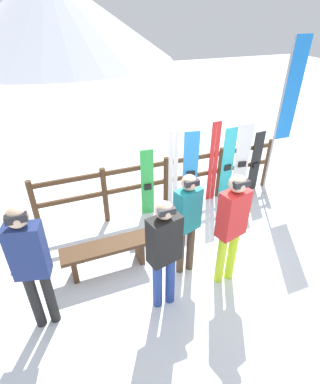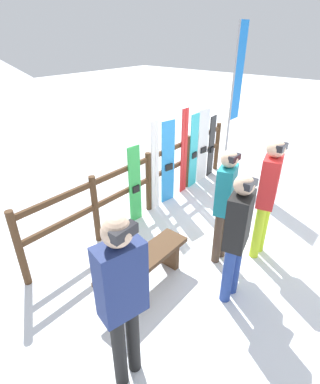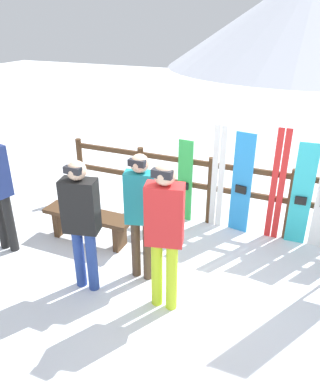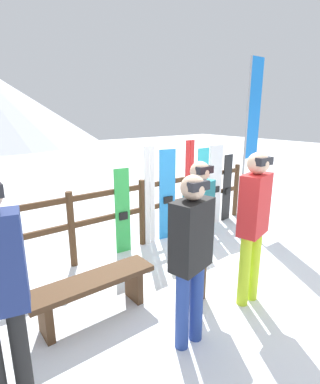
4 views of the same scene
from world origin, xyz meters
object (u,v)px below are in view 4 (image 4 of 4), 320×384
at_px(person_red, 254,218).
at_px(snowboard_cyan, 202,189).
at_px(rental_flag, 251,123).
at_px(person_black, 191,250).
at_px(ski_pair_red, 189,187).
at_px(person_teal, 198,222).
at_px(snowboard_white, 215,186).
at_px(snowboard_black_stripe, 227,188).
at_px(snowboard_blue, 167,195).
at_px(snowboard_green, 123,212).
at_px(ski_pair_white, 150,197).
at_px(bench, 93,288).

height_order(person_red, snowboard_cyan, person_red).
distance_m(person_red, rental_flag, 2.88).
distance_m(person_black, ski_pair_red, 2.86).
relative_size(person_red, snowboard_cyan, 1.15).
bearing_deg(ski_pair_red, person_black, -132.55).
xyz_separation_m(person_black, person_teal, (0.54, 0.46, 0.02)).
distance_m(person_black, snowboard_white, 3.37).
bearing_deg(person_teal, person_black, -139.76).
relative_size(snowboard_black_stripe, rental_flag, 0.43).
bearing_deg(person_red, snowboard_white, 51.53).
relative_size(snowboard_blue, rental_flag, 0.50).
distance_m(snowboard_green, ski_pair_red, 1.43).
relative_size(person_red, snowboard_white, 1.13).
height_order(ski_pair_white, ski_pair_red, ski_pair_red).
relative_size(snowboard_blue, ski_pair_red, 0.93).
relative_size(person_teal, snowboard_white, 1.07).
xyz_separation_m(person_red, snowboard_black_stripe, (1.99, 2.04, -0.38)).
relative_size(person_red, ski_pair_white, 1.07).
height_order(person_red, ski_pair_white, person_red).
relative_size(person_black, snowboard_blue, 1.06).
height_order(snowboard_blue, snowboard_white, snowboard_blue).
xyz_separation_m(snowboard_blue, rental_flag, (1.73, -0.35, 1.19)).
relative_size(person_red, person_teal, 1.06).
xyz_separation_m(person_red, ski_pair_red, (0.93, 2.04, -0.20)).
xyz_separation_m(person_red, ski_pair_white, (0.04, 2.04, -0.22)).
bearing_deg(rental_flag, snowboard_cyan, 158.28).
relative_size(ski_pair_white, snowboard_blue, 1.05).
distance_m(snowboard_green, snowboard_cyan, 1.76).
distance_m(snowboard_blue, rental_flag, 2.13).
bearing_deg(snowboard_cyan, person_black, -137.28).
height_order(snowboard_blue, rental_flag, rental_flag).
height_order(person_black, snowboard_green, person_black).
bearing_deg(snowboard_green, person_black, -103.84).
distance_m(bench, rental_flag, 4.14).
relative_size(person_black, person_teal, 1.00).
xyz_separation_m(snowboard_green, snowboard_black_stripe, (2.48, -0.00, -0.00)).
bearing_deg(person_red, ski_pair_white, 88.91).
relative_size(person_black, snowboard_white, 1.06).
bearing_deg(ski_pair_white, snowboard_black_stripe, -0.10).
bearing_deg(snowboard_green, snowboard_black_stripe, -0.00).
xyz_separation_m(bench, ski_pair_white, (1.61, 1.19, 0.49)).
bearing_deg(person_red, bench, 151.51).
relative_size(person_red, snowboard_green, 1.30).
relative_size(person_teal, snowboard_black_stripe, 1.23).
relative_size(snowboard_blue, snowboard_black_stripe, 1.16).
xyz_separation_m(ski_pair_white, snowboard_black_stripe, (1.95, -0.00, -0.15)).
bearing_deg(person_red, snowboard_black_stripe, 45.69).
distance_m(bench, snowboard_cyan, 3.11).
relative_size(ski_pair_white, snowboard_cyan, 1.07).
bearing_deg(snowboard_black_stripe, snowboard_blue, 179.99).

